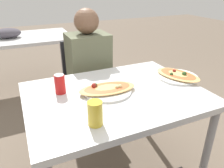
% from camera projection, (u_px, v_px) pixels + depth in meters
% --- Properties ---
extents(dining_table, '(1.12, 0.83, 0.73)m').
position_uv_depth(dining_table, '(116.00, 103.00, 1.43)').
color(dining_table, silver).
rests_on(dining_table, ground_plane).
extents(chair_far_seated, '(0.40, 0.40, 0.88)m').
position_uv_depth(chair_far_seated, '(86.00, 81.00, 2.12)').
color(chair_far_seated, black).
rests_on(chair_far_seated, ground_plane).
extents(person_seated, '(0.35, 0.30, 1.18)m').
position_uv_depth(person_seated, '(89.00, 65.00, 1.94)').
color(person_seated, '#2D2D38').
rests_on(person_seated, ground_plane).
extents(pizza_main, '(0.38, 0.31, 0.06)m').
position_uv_depth(pizza_main, '(107.00, 89.00, 1.40)').
color(pizza_main, white).
rests_on(pizza_main, dining_table).
extents(soda_can, '(0.07, 0.07, 0.12)m').
position_uv_depth(soda_can, '(60.00, 84.00, 1.36)').
color(soda_can, red).
rests_on(soda_can, dining_table).
extents(drink_glass, '(0.07, 0.07, 0.13)m').
position_uv_depth(drink_glass, '(95.00, 113.00, 1.06)').
color(drink_glass, gold).
rests_on(drink_glass, dining_table).
extents(pizza_second, '(0.29, 0.38, 0.06)m').
position_uv_depth(pizza_second, '(178.00, 75.00, 1.60)').
color(pizza_second, white).
rests_on(pizza_second, dining_table).
extents(background_table, '(1.10, 0.80, 0.85)m').
position_uv_depth(background_table, '(24.00, 41.00, 2.84)').
color(background_table, silver).
rests_on(background_table, ground_plane).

